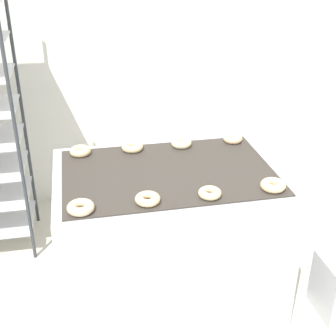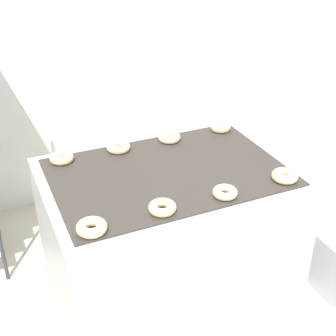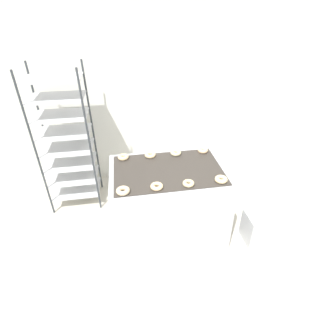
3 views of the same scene
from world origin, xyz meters
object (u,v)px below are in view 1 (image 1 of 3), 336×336
fryer_machine (168,238)px  donut_far_left (80,151)px  donut_far_midright (181,143)px  donut_near_left (81,207)px  donut_near_midright (210,193)px  donut_far_midleft (132,147)px  donut_near_midleft (148,199)px  donut_far_right (233,138)px  donut_near_right (273,185)px

fryer_machine → donut_far_left: donut_far_left is taller
donut_far_left → donut_far_midright: size_ratio=0.98×
donut_near_left → donut_far_midright: 0.92m
donut_near_midright → donut_far_midleft: (-0.31, 0.64, 0.00)m
donut_near_midleft → donut_near_midright: bearing=-0.6°
donut_far_right → donut_near_midright: bearing=-117.8°
donut_near_midright → donut_far_right: bearing=62.2°
donut_far_midleft → donut_far_midright: bearing=-0.4°
fryer_machine → donut_near_right: donut_near_right is taller
fryer_machine → donut_near_midright: (0.15, -0.32, 0.48)m
donut_near_midleft → donut_far_midleft: 0.64m
donut_near_right → donut_far_left: bearing=146.7°
donut_near_midright → donut_far_left: donut_far_left is taller
fryer_machine → donut_near_right: size_ratio=9.66×
donut_near_right → donut_far_midright: size_ratio=1.02×
donut_far_midleft → donut_far_right: (0.65, 0.00, -0.00)m
donut_near_left → donut_far_right: same height
donut_far_midleft → donut_far_midright: donut_far_midleft is taller
donut_near_left → donut_near_midright: size_ratio=1.11×
donut_near_right → donut_far_right: same height
donut_near_left → donut_far_right: 1.18m
donut_near_midright → donut_near_left: bearing=-178.8°
donut_far_midright → donut_far_right: size_ratio=1.06×
donut_near_midleft → donut_near_right: bearing=0.3°
donut_far_right → donut_far_midright: bearing=-179.6°
donut_near_left → donut_near_midright: donut_near_left is taller
fryer_machine → donut_far_midright: size_ratio=9.88×
donut_near_left → donut_far_right: size_ratio=1.09×
fryer_machine → donut_far_midleft: (-0.16, 0.32, 0.48)m
donut_near_left → donut_near_midleft: bearing=2.9°
donut_near_right → donut_far_midleft: same height
donut_far_left → donut_far_midright: 0.62m
donut_near_midright → donut_far_right: donut_far_right is taller
donut_near_midleft → donut_far_left: size_ratio=1.00×
donut_far_midright → donut_far_right: (0.34, 0.00, 0.00)m
donut_near_left → donut_far_left: same height
donut_near_left → donut_far_midright: bearing=45.3°
donut_near_midleft → donut_far_left: (-0.31, 0.64, 0.00)m
donut_near_midleft → donut_far_midright: size_ratio=0.99×
donut_near_midleft → donut_far_right: (0.66, 0.64, 0.00)m
donut_near_left → donut_far_midleft: (0.34, 0.66, -0.00)m
donut_near_midright → donut_far_left: (-0.62, 0.64, 0.00)m
donut_near_midright → donut_far_right: size_ratio=0.97×
donut_far_midleft → donut_far_right: same height
donut_near_midright → donut_far_midright: bearing=90.0°
donut_far_left → donut_near_right: bearing=-33.3°
donut_near_left → donut_far_left: bearing=88.1°
fryer_machine → donut_near_midright: donut_near_midright is taller
donut_near_right → donut_far_midright: 0.72m
donut_far_midright → donut_far_right: bearing=0.4°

